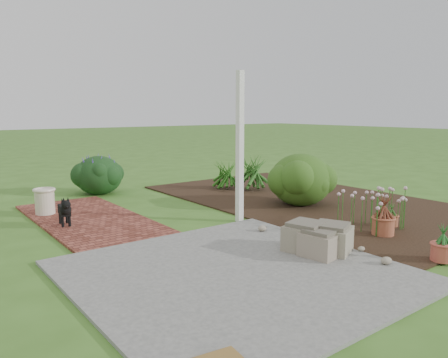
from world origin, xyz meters
TOP-DOWN VIEW (x-y plane):
  - ground at (0.00, 0.00)m, footprint 80.00×80.00m
  - concrete_patio at (-1.25, -1.75)m, footprint 3.50×3.50m
  - brick_path at (-1.70, 1.75)m, footprint 1.60×3.50m
  - garden_bed at (2.50, 0.50)m, footprint 4.00×7.00m
  - veranda_post at (0.30, 0.10)m, footprint 0.10×0.10m
  - stone_trough_near at (0.18, -1.94)m, footprint 0.64×0.64m
  - stone_trough_mid at (-0.05, -1.97)m, footprint 0.51×0.51m
  - stone_trough_far at (-0.04, -1.71)m, footprint 0.61×0.61m
  - black_dog at (-2.18, 1.45)m, footprint 0.20×0.51m
  - cream_ceramic_urn at (-2.21, 2.48)m, footprint 0.42×0.42m
  - evergreen_shrub at (2.05, 0.35)m, footprint 1.58×1.58m
  - agapanthus_clump_back at (2.33, 2.14)m, footprint 1.31×1.31m
  - agapanthus_clump_front at (1.94, 2.65)m, footprint 1.14×1.14m
  - pink_flower_patch at (1.66, -1.45)m, footprint 1.34×1.34m
  - terracotta_pot_bronze at (1.45, -1.88)m, footprint 0.42×0.42m
  - terracotta_pot_small_left at (1.99, -1.67)m, footprint 0.26×0.26m
  - terracotta_pot_small_right at (1.01, -2.98)m, footprint 0.33×0.33m
  - purple_flowering_bush at (-0.65, 3.94)m, footprint 1.21×1.21m

SIDE VIEW (x-z plane):
  - ground at x=0.00m, z-range 0.00..0.00m
  - garden_bed at x=2.50m, z-range 0.00..0.03m
  - concrete_patio at x=-1.25m, z-range 0.00..0.04m
  - brick_path at x=-1.70m, z-range 0.00..0.04m
  - terracotta_pot_small_left at x=1.99m, z-range 0.03..0.21m
  - terracotta_pot_small_right at x=1.01m, z-range 0.03..0.25m
  - terracotta_pot_bronze at x=1.45m, z-range 0.03..0.29m
  - stone_trough_mid at x=-0.05m, z-range 0.04..0.34m
  - stone_trough_near at x=0.18m, z-range 0.04..0.36m
  - stone_trough_far at x=-0.04m, z-range 0.04..0.37m
  - cream_ceramic_urn at x=-2.21m, z-range 0.04..0.48m
  - black_dog at x=-2.18m, z-range 0.08..0.52m
  - pink_flower_patch at x=1.66m, z-range 0.03..0.71m
  - agapanthus_clump_front at x=1.94m, z-range 0.03..0.80m
  - purple_flowering_bush at x=-0.65m, z-range 0.00..0.88m
  - agapanthus_clump_back at x=2.33m, z-range 0.03..0.99m
  - evergreen_shrub at x=2.05m, z-range 0.03..1.06m
  - veranda_post at x=0.30m, z-range 0.00..2.50m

